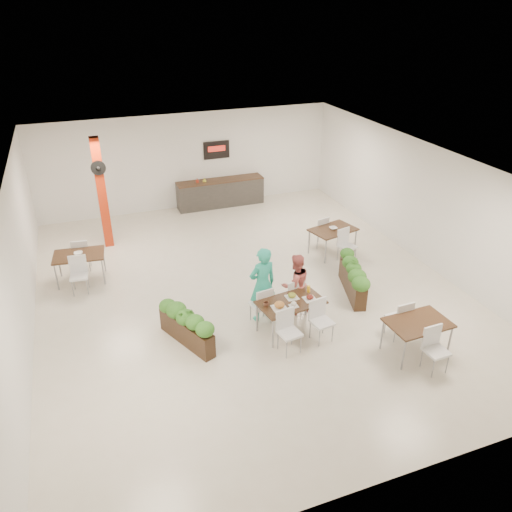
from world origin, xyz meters
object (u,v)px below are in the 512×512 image
Objects in this scene: diner_woman at (295,284)px; side_table_a at (79,258)px; diner_man at (263,285)px; side_table_c at (418,327)px; service_counter at (220,192)px; planter_right at (353,275)px; red_column at (102,192)px; main_table at (291,306)px; side_table_b at (333,233)px; planter_left at (186,324)px.

side_table_a is at bearing -43.85° from diner_woman.
side_table_c is (2.48, -2.22, -0.26)m from diner_man.
service_counter reaches higher than diner_man.
service_counter is 6.13m from side_table_a.
diner_man reaches higher than planter_right.
diner_woman is at bearing -54.32° from red_column.
side_table_b is (2.64, 3.01, -0.00)m from main_table.
service_counter is 1.89× the size of planter_left.
side_table_b is at bearing -141.73° from diner_woman.
side_table_a is 8.26m from side_table_c.
side_table_b is at bearing 75.11° from planter_right.
side_table_a reaches higher than planter_left.
planter_left is at bearing -78.89° from red_column.
side_table_c is (-0.55, -4.58, -0.00)m from side_table_b.
side_table_c is (1.68, -2.22, -0.11)m from diner_woman.
service_counter is 6.84m from planter_right.
service_counter reaches higher than planter_right.
diner_woman is at bearing -147.49° from side_table_b.
red_column is at bearing 137.81° from planter_right.
diner_man is 2.52m from planter_right.
red_column reaches higher than side_table_c.
planter_right is at bearing -179.22° from diner_woman.
diner_man is 1.12× the size of planter_left.
service_counter reaches higher than main_table.
side_table_c is at bearing 129.80° from diner_man.
service_counter is at bearing 96.41° from side_table_c.
side_table_b and side_table_c have the same top height.
main_table is 0.78m from diner_woman.
side_table_c is (0.01, -2.49, 0.14)m from planter_right.
diner_woman is 2.79m from side_table_c.
side_table_a and side_table_b have the same top height.
planter_right is 1.05× the size of side_table_b.
side_table_c is (5.35, -7.33, -1.01)m from red_column.
service_counter is 9.30m from side_table_c.
planter_left is at bearing -112.05° from service_counter.
diner_woman is 0.84× the size of planter_right.
planter_right reaches higher than planter_left.
planter_left is (1.06, -5.39, -1.16)m from red_column.
diner_woman is 0.92× the size of planter_left.
diner_woman is at bearing -29.13° from side_table_a.
diner_man is 3.84m from side_table_b.
diner_woman is 3.24m from side_table_b.
side_table_a is (-0.86, -1.88, -1.01)m from red_column.
main_table is at bearing -95.52° from service_counter.
planter_right is 2.50m from side_table_c.
planter_left is 0.96× the size of side_table_a.
diner_woman reaches higher than side_table_c.
diner_woman is at bearing 6.18° from planter_left.
planter_right is 2.16m from side_table_b.
red_column reaches higher than diner_man.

